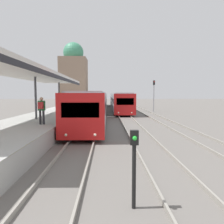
# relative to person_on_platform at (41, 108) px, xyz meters

# --- Properties ---
(platform_canopy) EXTENTS (4.00, 19.78, 3.31)m
(platform_canopy) POSITION_rel_person_on_platform_xyz_m (-1.24, 2.93, 2.19)
(platform_canopy) COLOR beige
(platform_canopy) RESTS_ON station_platform
(person_on_platform) EXTENTS (0.40, 0.40, 1.66)m
(person_on_platform) POSITION_rel_person_on_platform_xyz_m (0.00, 0.00, 0.00)
(person_on_platform) COLOR #2D2D33
(person_on_platform) RESTS_ON station_platform
(train_near) EXTENTS (2.71, 44.43, 3.01)m
(train_near) POSITION_rel_person_on_platform_xyz_m (2.51, 20.91, -0.29)
(train_near) COLOR red
(train_near) RESTS_ON ground_plane
(train_far) EXTENTS (2.67, 28.43, 2.97)m
(train_far) POSITION_rel_person_on_platform_xyz_m (6.14, 26.87, -0.31)
(train_far) COLOR red
(train_far) RESTS_ON ground_plane
(signal_post_near) EXTENTS (0.20, 0.21, 1.96)m
(signal_post_near) POSITION_rel_person_on_platform_xyz_m (4.65, -8.11, -0.75)
(signal_post_near) COLOR black
(signal_post_near) RESTS_ON ground_plane
(signal_mast_far) EXTENTS (0.28, 0.29, 4.94)m
(signal_mast_far) POSITION_rel_person_on_platform_xyz_m (11.37, 21.08, 1.15)
(signal_mast_far) COLOR gray
(signal_mast_far) RESTS_ON ground_plane
(distant_domed_building) EXTENTS (5.49, 5.49, 13.58)m
(distant_domed_building) POSITION_rel_person_on_platform_xyz_m (-3.07, 33.50, 4.43)
(distant_domed_building) COLOR #89705B
(distant_domed_building) RESTS_ON ground_plane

